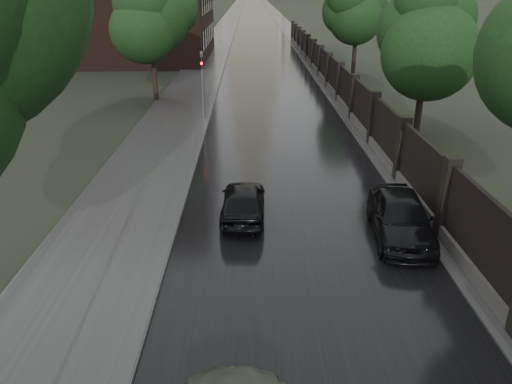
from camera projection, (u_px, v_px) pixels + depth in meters
name	position (u px, v px, depth m)	size (l,w,h in m)	color
road	(254.00, 6.00, 182.07)	(8.00, 420.00, 0.02)	black
sidewalk_left	(237.00, 6.00, 181.98)	(4.00, 420.00, 0.16)	#2D2D2D
verge_right	(269.00, 6.00, 182.12)	(3.00, 420.00, 0.08)	#2D2D2D
fence_right	(335.00, 82.00, 36.00)	(0.45, 75.72, 2.70)	#383533
tree_left_far	(150.00, 22.00, 32.37)	(4.25, 4.25, 7.39)	black
tree_right_b	(428.00, 39.00, 25.28)	(4.08, 4.08, 7.01)	black
tree_right_c	(357.00, 17.00, 41.88)	(4.08, 4.08, 7.01)	black
traffic_light	(202.00, 80.00, 28.89)	(0.16, 0.32, 4.00)	#59595E
hatchback_left	(243.00, 201.00, 17.15)	(1.49, 3.69, 1.26)	black
car_right_near	(401.00, 216.00, 15.78)	(1.73, 4.30, 1.47)	black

